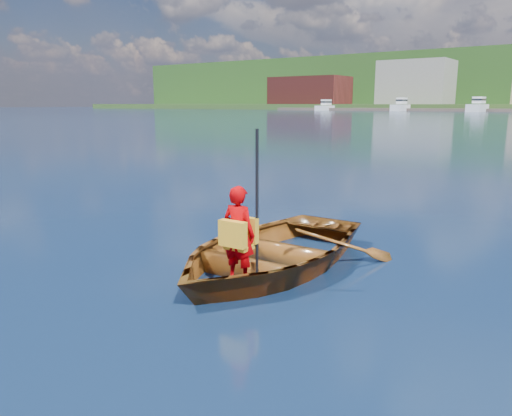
# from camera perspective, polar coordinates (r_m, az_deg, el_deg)

# --- Properties ---
(ground) EXTENTS (600.00, 600.00, 0.00)m
(ground) POSITION_cam_1_polar(r_m,az_deg,el_deg) (6.58, -9.10, -7.29)
(ground) COLOR #152E40
(ground) RESTS_ON ground
(rowboat) EXTENTS (2.69, 3.70, 0.75)m
(rowboat) POSITION_cam_1_polar(r_m,az_deg,el_deg) (6.66, 1.55, -4.86)
(rowboat) COLOR brown
(rowboat) RESTS_ON ground
(child_paddler) EXTENTS (0.42, 0.35, 1.77)m
(child_paddler) POSITION_cam_1_polar(r_m,az_deg,el_deg) (5.74, -1.94, -2.98)
(child_paddler) COLOR #C20004
(child_paddler) RESTS_ON ground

